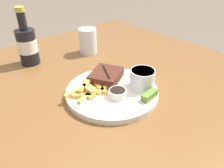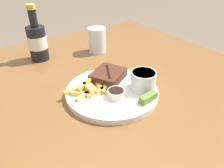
# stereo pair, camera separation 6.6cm
# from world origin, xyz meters

# --- Properties ---
(dining_table) EXTENTS (1.13, 1.20, 0.73)m
(dining_table) POSITION_xyz_m (0.00, 0.00, 0.66)
(dining_table) COLOR brown
(dining_table) RESTS_ON ground_plane
(dinner_plate) EXTENTS (0.28, 0.28, 0.02)m
(dinner_plate) POSITION_xyz_m (0.00, 0.00, 0.74)
(dinner_plate) COLOR silver
(dinner_plate) RESTS_ON dining_table
(steak_portion) EXTENTS (0.14, 0.13, 0.03)m
(steak_portion) POSITION_xyz_m (0.03, 0.06, 0.77)
(steak_portion) COLOR #472319
(steak_portion) RESTS_ON dinner_plate
(fries_pile) EXTENTS (0.13, 0.10, 0.02)m
(fries_pile) POSITION_xyz_m (-0.06, 0.03, 0.76)
(fries_pile) COLOR #EFB548
(fries_pile) RESTS_ON dinner_plate
(coleslaw_cup) EXTENTS (0.08, 0.08, 0.06)m
(coleslaw_cup) POSITION_xyz_m (0.08, -0.05, 0.79)
(coleslaw_cup) COLOR white
(coleslaw_cup) RESTS_ON dinner_plate
(dipping_sauce_cup) EXTENTS (0.05, 0.05, 0.02)m
(dipping_sauce_cup) POSITION_xyz_m (-0.01, -0.04, 0.77)
(dipping_sauce_cup) COLOR silver
(dipping_sauce_cup) RESTS_ON dinner_plate
(pickle_spear) EXTENTS (0.06, 0.03, 0.02)m
(pickle_spear) POSITION_xyz_m (0.05, -0.11, 0.76)
(pickle_spear) COLOR #567A2D
(pickle_spear) RESTS_ON dinner_plate
(fork_utensil) EXTENTS (0.13, 0.02, 0.00)m
(fork_utensil) POSITION_xyz_m (-0.07, -0.00, 0.75)
(fork_utensil) COLOR #B7B7BC
(fork_utensil) RESTS_ON dinner_plate
(beer_bottle) EXTENTS (0.07, 0.07, 0.22)m
(beer_bottle) POSITION_xyz_m (-0.09, 0.37, 0.81)
(beer_bottle) COLOR black
(beer_bottle) RESTS_ON dining_table
(drinking_glass) EXTENTS (0.07, 0.07, 0.10)m
(drinking_glass) POSITION_xyz_m (0.14, 0.31, 0.79)
(drinking_glass) COLOR silver
(drinking_glass) RESTS_ON dining_table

